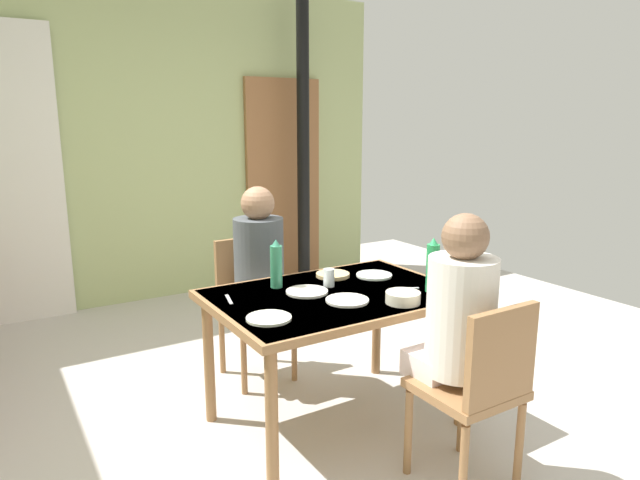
{
  "coord_description": "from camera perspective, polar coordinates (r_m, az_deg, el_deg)",
  "views": [
    {
      "loc": [
        -1.24,
        -2.3,
        1.6
      ],
      "look_at": [
        0.27,
        0.15,
        0.98
      ],
      "focal_mm": 31.38,
      "sensor_mm": 36.0,
      "label": 1
    }
  ],
  "objects": [
    {
      "name": "stove_pipe_column",
      "position": [
        5.41,
        -1.73,
        9.92
      ],
      "size": [
        0.12,
        0.12,
        2.79
      ],
      "primitive_type": "cylinder",
      "color": "black",
      "rests_on": "ground_plane"
    },
    {
      "name": "cutlery_fork_near",
      "position": [
        2.99,
        8.63,
        -4.89
      ],
      "size": [
        0.14,
        0.08,
        0.0
      ],
      "primitive_type": "cube",
      "rotation": [
        0.0,
        0.0,
        5.82
      ],
      "color": "silver",
      "rests_on": "dining_table"
    },
    {
      "name": "door_wooden",
      "position": [
        5.64,
        -3.74,
        5.98
      ],
      "size": [
        0.8,
        0.05,
        2.0
      ],
      "primitive_type": "cube",
      "color": "#99633A",
      "rests_on": "ground_plane"
    },
    {
      "name": "curtain_panel",
      "position": [
        4.96,
        -29.86,
        5.55
      ],
      "size": [
        0.9,
        0.03,
        2.34
      ],
      "primitive_type": "cube",
      "color": "white",
      "rests_on": "ground_plane"
    },
    {
      "name": "dinner_plate_near_left",
      "position": [
        2.75,
        2.79,
        -6.15
      ],
      "size": [
        0.21,
        0.21,
        0.01
      ],
      "primitive_type": "cylinder",
      "color": "white",
      "rests_on": "dining_table"
    },
    {
      "name": "person_near_diner",
      "position": [
        2.52,
        13.97,
        -7.18
      ],
      "size": [
        0.3,
        0.37,
        0.77
      ],
      "color": "silver",
      "rests_on": "ground_plane"
    },
    {
      "name": "water_bottle_green_far",
      "position": [
        2.93,
        11.41,
        -2.65
      ],
      "size": [
        0.07,
        0.07,
        0.28
      ],
      "color": "green",
      "rests_on": "dining_table"
    },
    {
      "name": "person_far_diner",
      "position": [
        3.37,
        -6.14,
        -1.97
      ],
      "size": [
        0.3,
        0.37,
        0.77
      ],
      "rotation": [
        0.0,
        0.0,
        3.14
      ],
      "color": "#53515A",
      "rests_on": "ground_plane"
    },
    {
      "name": "chair_far_diner",
      "position": [
        3.57,
        -6.99,
        -5.94
      ],
      "size": [
        0.4,
        0.4,
        0.87
      ],
      "rotation": [
        0.0,
        0.0,
        3.14
      ],
      "color": "#966A42",
      "rests_on": "ground_plane"
    },
    {
      "name": "bread_plate_sliced",
      "position": [
        3.18,
        1.31,
        -3.57
      ],
      "size": [
        0.19,
        0.19,
        0.02
      ],
      "primitive_type": "cylinder",
      "color": "#DBB77A",
      "rests_on": "dining_table"
    },
    {
      "name": "drinking_glass_by_near_diner",
      "position": [
        2.98,
        0.91,
        -3.86
      ],
      "size": [
        0.06,
        0.06,
        0.1
      ],
      "primitive_type": "cylinder",
      "color": "silver",
      "rests_on": "dining_table"
    },
    {
      "name": "dinner_plate_far_center",
      "position": [
        2.89,
        -1.34,
        -5.28
      ],
      "size": [
        0.22,
        0.22,
        0.01
      ],
      "primitive_type": "cylinder",
      "color": "white",
      "rests_on": "dining_table"
    },
    {
      "name": "cutlery_knife_near",
      "position": [
        2.81,
        -9.27,
        -5.99
      ],
      "size": [
        0.05,
        0.15,
        0.0
      ],
      "primitive_type": "cube",
      "rotation": [
        0.0,
        0.0,
        1.34
      ],
      "color": "silver",
      "rests_on": "dining_table"
    },
    {
      "name": "chair_near_diner",
      "position": [
        2.54,
        15.88,
        -14.04
      ],
      "size": [
        0.4,
        0.4,
        0.87
      ],
      "color": "#966A42",
      "rests_on": "ground_plane"
    },
    {
      "name": "dining_table",
      "position": [
        2.91,
        1.56,
        -6.83
      ],
      "size": [
        1.26,
        0.88,
        0.73
      ],
      "color": "#966A42",
      "rests_on": "ground_plane"
    },
    {
      "name": "ground_plane",
      "position": [
        3.06,
        -3.03,
        -19.35
      ],
      "size": [
        7.1,
        7.1,
        0.0
      ],
      "primitive_type": "plane",
      "color": "beige"
    },
    {
      "name": "water_bottle_green_near",
      "position": [
        2.96,
        -4.48,
        -2.55
      ],
      "size": [
        0.06,
        0.06,
        0.26
      ],
      "color": "#389166",
      "rests_on": "dining_table"
    },
    {
      "name": "dinner_plate_far_side",
      "position": [
        3.2,
        5.54,
        -3.59
      ],
      "size": [
        0.2,
        0.2,
        0.01
      ],
      "primitive_type": "cylinder",
      "color": "white",
      "rests_on": "dining_table"
    },
    {
      "name": "wall_back",
      "position": [
        5.19,
        -18.04,
        9.25
      ],
      "size": [
        4.74,
        0.1,
        2.79
      ],
      "primitive_type": "cube",
      "color": "#AFBD7E",
      "rests_on": "ground_plane"
    },
    {
      "name": "serving_bowl_center",
      "position": [
        2.75,
        8.46,
        -5.82
      ],
      "size": [
        0.17,
        0.17,
        0.05
      ],
      "primitive_type": "cylinder",
      "color": "beige",
      "rests_on": "dining_table"
    },
    {
      "name": "dinner_plate_near_right",
      "position": [
        2.52,
        -5.24,
        -7.93
      ],
      "size": [
        0.2,
        0.2,
        0.01
      ],
      "primitive_type": "cylinder",
      "color": "white",
      "rests_on": "dining_table"
    }
  ]
}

